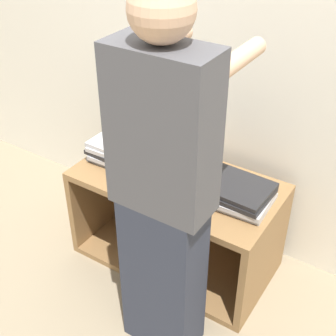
# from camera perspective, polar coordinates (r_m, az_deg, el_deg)

# --- Properties ---
(ground_plane) EXTENTS (12.00, 12.00, 0.00)m
(ground_plane) POSITION_cam_1_polar(r_m,az_deg,el_deg) (2.65, -2.41, -14.41)
(ground_plane) COLOR gray
(wall_back) EXTENTS (8.00, 0.05, 2.40)m
(wall_back) POSITION_cam_1_polar(r_m,az_deg,el_deg) (2.47, 6.20, 15.31)
(wall_back) COLOR silver
(wall_back) RESTS_ON ground_plane
(cart) EXTENTS (1.09, 0.57, 0.56)m
(cart) POSITION_cam_1_polar(r_m,az_deg,el_deg) (2.67, 1.68, -5.72)
(cart) COLOR olive
(cart) RESTS_ON ground_plane
(laptop_open) EXTENTS (0.32, 0.30, 0.27)m
(laptop_open) POSITION_cam_1_polar(r_m,az_deg,el_deg) (2.46, 1.71, 0.24)
(laptop_open) COLOR #B7B7BC
(laptop_open) RESTS_ON cart
(laptop_stack_left) EXTENTS (0.35, 0.28, 0.12)m
(laptop_stack_left) POSITION_cam_1_polar(r_m,az_deg,el_deg) (2.59, -5.54, 2.11)
(laptop_stack_left) COLOR slate
(laptop_stack_left) RESTS_ON cart
(laptop_stack_right) EXTENTS (0.34, 0.28, 0.09)m
(laptop_stack_right) POSITION_cam_1_polar(r_m,az_deg,el_deg) (2.30, 8.46, -3.08)
(laptop_stack_right) COLOR #B7B7BC
(laptop_stack_right) RESTS_ON cart
(person) EXTENTS (0.40, 0.53, 1.70)m
(person) POSITION_cam_1_polar(r_m,az_deg,el_deg) (1.86, -0.51, -3.40)
(person) COLOR #2D3342
(person) RESTS_ON ground_plane
(inventory_tag) EXTENTS (0.06, 0.02, 0.01)m
(inventory_tag) POSITION_cam_1_polar(r_m,az_deg,el_deg) (2.52, -6.45, 2.67)
(inventory_tag) COLOR red
(inventory_tag) RESTS_ON laptop_stack_left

